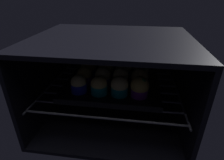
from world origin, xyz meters
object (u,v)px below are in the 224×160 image
muffin_row0_col3 (140,87)px  baking_tray (112,86)px  muffin_row0_col0 (79,84)px  muffin_row1_col2 (121,78)px  muffin_row1_col3 (140,78)px  muffin_row1_col1 (103,77)px  muffin_row0_col1 (99,86)px  muffin_row1_col0 (85,76)px  muffin_row2_col1 (106,69)px  muffin_row2_col2 (124,70)px  muffin_row2_col0 (89,69)px  muffin_row0_col2 (119,86)px  muffin_row2_col3 (141,72)px

muffin_row0_col3 → baking_tray: bearing=146.8°
muffin_row0_col0 → baking_tray: bearing=32.0°
muffin_row1_col2 → muffin_row1_col3: size_ratio=0.99×
muffin_row1_col1 → muffin_row1_col3: bearing=-0.6°
muffin_row0_col1 → muffin_row1_col0: size_ratio=0.99×
baking_tray → muffin_row0_col0: 14.51cm
muffin_row1_col0 → muffin_row2_col1: bearing=45.6°
baking_tray → muffin_row1_col1: 5.44cm
baking_tray → muffin_row1_col0: (-11.58, -0.32, 3.85)cm
muffin_row2_col1 → muffin_row1_col1: bearing=-90.2°
muffin_row0_col0 → muffin_row0_col3: size_ratio=0.90×
muffin_row1_col2 → muffin_row1_col1: bearing=176.7°
muffin_row0_col3 → muffin_row1_col3: bearing=90.8°
muffin_row0_col3 → muffin_row2_col2: size_ratio=0.97×
muffin_row2_col0 → muffin_row0_col2: bearing=-43.8°
muffin_row1_col0 → muffin_row0_col1: bearing=-44.0°
muffin_row0_col0 → muffin_row1_col1: bearing=43.1°
muffin_row0_col0 → muffin_row1_col2: 17.06cm
baking_tray → muffin_row1_col2: muffin_row1_col2 is taller
muffin_row2_col0 → muffin_row2_col2: size_ratio=0.93×
muffin_row0_col0 → muffin_row1_col0: 7.13cm
muffin_row1_col3 → muffin_row2_col0: muffin_row1_col3 is taller
muffin_row0_col3 → muffin_row1_col1: (-15.21, 7.57, -0.35)cm
muffin_row0_col2 → muffin_row1_col0: 17.09cm
muffin_row0_col1 → muffin_row2_col2: muffin_row2_col2 is taller
muffin_row1_col2 → muffin_row0_col2: bearing=-87.7°
muffin_row0_col2 → muffin_row2_col2: (0.27, 15.18, 0.27)cm
muffin_row0_col2 → muffin_row2_col0: same height
muffin_row0_col0 → muffin_row1_col3: (23.18, 7.39, 0.51)cm
muffin_row1_col3 → muffin_row2_col1: muffin_row1_col3 is taller
muffin_row0_col0 → muffin_row2_col0: 14.96cm
baking_tray → muffin_row2_col0: bearing=147.6°
muffin_row1_col3 → muffin_row2_col2: (-7.12, 7.67, 0.10)cm
muffin_row0_col3 → muffin_row2_col1: size_ratio=1.00×
muffin_row1_col0 → muffin_row2_col0: (-0.26, 7.83, 0.09)cm
muffin_row0_col2 → muffin_row1_col2: muffin_row1_col2 is taller
muffin_row2_col1 → muffin_row2_col3: bearing=-0.6°
baking_tray → muffin_row0_col3: size_ratio=4.86×
muffin_row0_col1 → baking_tray: bearing=63.6°
muffin_row1_col3 → muffin_row2_col1: bearing=153.0°
muffin_row2_col0 → muffin_row0_col3: bearing=-32.8°
muffin_row0_col2 → muffin_row2_col0: (-15.74, 15.08, -0.13)cm
muffin_row1_col1 → muffin_row1_col2: 7.45cm
muffin_row0_col2 → muffin_row1_col1: bearing=135.2°
muffin_row1_col2 → muffin_row2_col1: bearing=132.9°
muffin_row1_col0 → muffin_row0_col0: bearing=-92.5°
muffin_row2_col1 → muffin_row0_col1: bearing=-90.2°
muffin_row0_col2 → muffin_row1_col3: (7.39, 7.51, 0.17)cm
muffin_row1_col2 → muffin_row2_col0: 17.33cm
muffin_row1_col2 → baking_tray: bearing=174.8°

